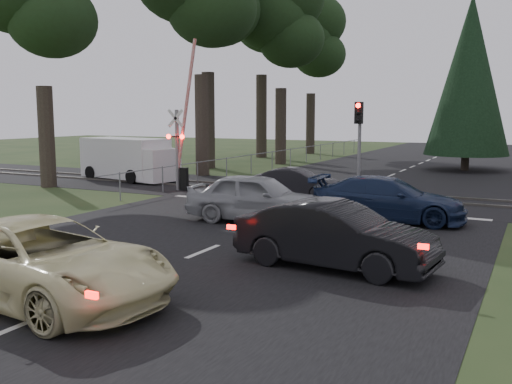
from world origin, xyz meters
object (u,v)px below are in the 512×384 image
Objects in this scene: blue_sedan at (388,199)px; crossing_signal at (181,147)px; silver_car at (258,198)px; dark_car_far at (296,183)px; traffic_signal_center at (359,133)px; cream_coupe at (41,261)px; white_van at (131,159)px; dark_hatchback at (335,236)px.

crossing_signal is at bearing 68.70° from blue_sedan.
dark_car_far is at bearing 4.39° from silver_car.
cream_coupe is at bearing -96.26° from traffic_signal_center.
cream_coupe is at bearing 156.47° from blue_sedan.
cream_coupe reaches higher than dark_car_far.
crossing_signal reaches higher than traffic_signal_center.
white_van is (-11.52, 7.61, 0.34)m from silver_car.
cream_coupe is 6.47m from dark_hatchback.
traffic_signal_center is 1.07× the size of dark_car_far.
dark_car_far is at bearing 33.00° from dark_hatchback.
blue_sedan is (10.57, -3.27, -1.31)m from crossing_signal.
dark_car_far is at bearing 0.92° from white_van.
blue_sedan is (-0.34, 6.48, -0.03)m from dark_hatchback.
dark_hatchback is at bearing -158.66° from dark_car_far.
cream_coupe is 1.19× the size of silver_car.
blue_sedan is (3.86, 2.11, -0.07)m from silver_car.
dark_hatchback is 11.49m from dark_car_far.
silver_car is at bearing -175.71° from dark_car_far.
traffic_signal_center is 3.43m from dark_car_far.
cream_coupe is 20.29m from white_van.
dark_hatchback reaches higher than blue_sedan.
dark_hatchback is at bearing -76.11° from traffic_signal_center.
white_van is at bearing 39.63° from cream_coupe.
traffic_signal_center is at bearing -19.78° from silver_car.
dark_car_far is 10.63m from white_van.
crossing_signal reaches higher than dark_hatchback.
dark_car_far is (-2.61, -0.42, -2.18)m from traffic_signal_center.
silver_car is 4.40m from blue_sedan.
cream_coupe is 11.97m from blue_sedan.
crossing_signal is 1.82× the size of dark_car_far.
white_van is (-10.47, 1.75, 0.53)m from dark_car_far.
traffic_signal_center is 15.68m from cream_coupe.
crossing_signal reaches higher than white_van.
crossing_signal is at bearing 29.78° from cream_coupe.
crossing_signal is 11.14m from blue_sedan.
dark_car_far is at bearing -170.93° from traffic_signal_center.
silver_car is at bearing 4.69° from cream_coupe.
cream_coupe is (6.58, -14.56, -1.26)m from crossing_signal.
white_van reaches higher than dark_car_far.
dark_car_far is (-1.04, 5.86, -0.19)m from silver_car.
white_van is (-13.09, 1.33, -1.65)m from traffic_signal_center.
cream_coupe is 1.11× the size of blue_sedan.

